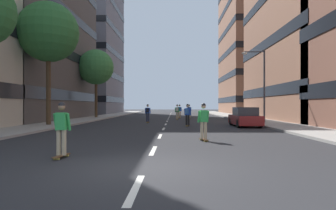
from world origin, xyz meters
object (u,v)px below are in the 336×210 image
parked_car_near (245,118)px  skater_5 (189,110)px  street_tree_near (48,32)px  street_tree_mid (96,67)px  skater_3 (148,112)px  streetlamp_right (260,78)px  skater_6 (61,127)px  skater_0 (177,111)px  skater_2 (187,114)px  skater_4 (204,120)px  skater_1 (180,110)px

parked_car_near → skater_5: bearing=103.7°
street_tree_near → street_tree_mid: size_ratio=1.13×
street_tree_mid → skater_3: 12.98m
street_tree_near → skater_5: (11.96, 15.05, -6.48)m
streetlamp_right → skater_6: streetlamp_right is taller
skater_5 → parked_car_near: bearing=-76.3°
street_tree_near → skater_0: size_ratio=5.49×
skater_0 → skater_6: size_ratio=1.00×
skater_2 → skater_5: (0.87, 14.81, 0.00)m
skater_4 → skater_0: bearing=93.0°
streetlamp_right → skater_4: size_ratio=3.65×
skater_1 → skater_2: (0.37, -15.50, 0.03)m
skater_0 → skater_5: same height
street_tree_mid → skater_5: street_tree_mid is taller
streetlamp_right → skater_3: 10.94m
skater_0 → skater_4: bearing=-87.0°
skater_3 → skater_5: same height
skater_3 → skater_4: (3.97, -14.59, -0.03)m
skater_2 → skater_4: same height
skater_2 → skater_4: (0.34, -9.66, -0.03)m
skater_0 → streetlamp_right: bearing=-45.2°
skater_2 → skater_6: 14.99m
parked_car_near → skater_1: skater_1 is taller
skater_1 → skater_6: same height
skater_6 → skater_2: bearing=72.1°
skater_0 → skater_1: same height
skater_0 → skater_3: 6.71m
skater_2 → skater_5: same height
skater_6 → street_tree_mid: bearing=102.9°
parked_car_near → skater_2: size_ratio=2.47×
street_tree_mid → skater_5: 13.20m
streetlamp_right → skater_5: bearing=117.3°
street_tree_near → skater_0: bearing=47.3°
street_tree_mid → skater_3: (7.45, -9.08, -5.52)m
skater_1 → skater_3: (-3.26, -10.57, 0.03)m
skater_2 → parked_car_near: bearing=-1.5°
street_tree_mid → skater_6: (6.48, -28.27, -5.55)m
skater_5 → skater_1: bearing=151.0°
street_tree_near → skater_0: 16.59m
street_tree_near → street_tree_mid: street_tree_near is taller
skater_0 → skater_2: size_ratio=1.00×
street_tree_near → skater_5: 20.28m
street_tree_near → skater_3: size_ratio=5.49×
skater_3 → skater_1: bearing=72.9°
street_tree_near → skater_6: street_tree_near is taller
skater_0 → parked_car_near: bearing=-64.7°
skater_1 → skater_5: (1.25, -0.69, 0.03)m
parked_car_near → skater_2: bearing=178.5°
parked_car_near → skater_6: bearing=-122.8°
skater_4 → parked_car_near: bearing=66.3°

